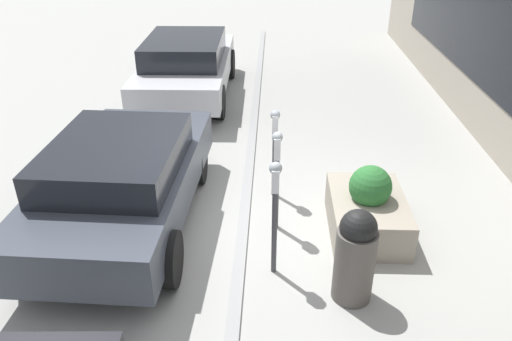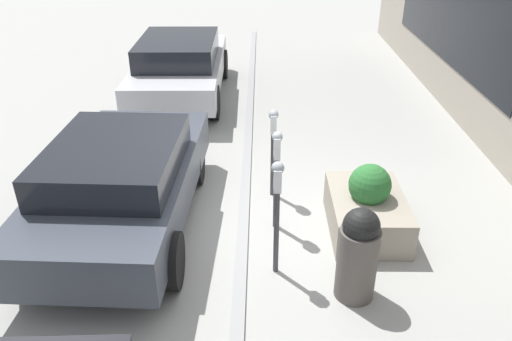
{
  "view_description": "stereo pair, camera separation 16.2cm",
  "coord_description": "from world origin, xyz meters",
  "px_view_note": "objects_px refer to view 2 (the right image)",
  "views": [
    {
      "loc": [
        -6.01,
        -0.33,
        4.23
      ],
      "look_at": [
        0.0,
        -0.11,
        0.96
      ],
      "focal_mm": 35.0,
      "sensor_mm": 36.0,
      "label": 1
    },
    {
      "loc": [
        -6.01,
        -0.17,
        4.23
      ],
      "look_at": [
        0.0,
        -0.11,
        0.96
      ],
      "focal_mm": 35.0,
      "sensor_mm": 36.0,
      "label": 2
    }
  ],
  "objects_px": {
    "parked_car_middle": "(121,181)",
    "parking_meter_nearest": "(277,198)",
    "trash_bin": "(358,254)",
    "parking_meter_second": "(277,166)",
    "parking_meter_middle": "(273,138)",
    "planter_box": "(367,208)",
    "parked_car_rear": "(180,65)"
  },
  "relations": [
    {
      "from": "parking_meter_middle",
      "to": "planter_box",
      "type": "relative_size",
      "value": 0.98
    },
    {
      "from": "parking_meter_middle",
      "to": "parked_car_rear",
      "type": "bearing_deg",
      "value": 24.75
    },
    {
      "from": "parking_meter_nearest",
      "to": "parked_car_middle",
      "type": "distance_m",
      "value": 2.38
    },
    {
      "from": "parking_meter_nearest",
      "to": "parked_car_middle",
      "type": "height_order",
      "value": "parking_meter_nearest"
    },
    {
      "from": "parking_meter_second",
      "to": "planter_box",
      "type": "bearing_deg",
      "value": -92.36
    },
    {
      "from": "parking_meter_second",
      "to": "parking_meter_middle",
      "type": "xyz_separation_m",
      "value": [
        0.9,
        0.03,
        0.01
      ]
    },
    {
      "from": "parking_meter_middle",
      "to": "planter_box",
      "type": "height_order",
      "value": "parking_meter_middle"
    },
    {
      "from": "parking_meter_second",
      "to": "parked_car_middle",
      "type": "xyz_separation_m",
      "value": [
        -0.02,
        2.17,
        -0.23
      ]
    },
    {
      "from": "parking_meter_second",
      "to": "planter_box",
      "type": "xyz_separation_m",
      "value": [
        -0.05,
        -1.3,
        -0.63
      ]
    },
    {
      "from": "parking_meter_nearest",
      "to": "planter_box",
      "type": "relative_size",
      "value": 1.05
    },
    {
      "from": "parking_meter_second",
      "to": "parked_car_middle",
      "type": "height_order",
      "value": "parking_meter_second"
    },
    {
      "from": "parking_meter_nearest",
      "to": "planter_box",
      "type": "distance_m",
      "value": 1.79
    },
    {
      "from": "parking_meter_middle",
      "to": "planter_box",
      "type": "xyz_separation_m",
      "value": [
        -0.96,
        -1.33,
        -0.64
      ]
    },
    {
      "from": "planter_box",
      "to": "parked_car_middle",
      "type": "distance_m",
      "value": 3.49
    },
    {
      "from": "planter_box",
      "to": "trash_bin",
      "type": "xyz_separation_m",
      "value": [
        -1.37,
        0.39,
        0.25
      ]
    },
    {
      "from": "planter_box",
      "to": "trash_bin",
      "type": "height_order",
      "value": "trash_bin"
    },
    {
      "from": "parked_car_middle",
      "to": "parking_meter_middle",
      "type": "bearing_deg",
      "value": -64.58
    },
    {
      "from": "parking_meter_nearest",
      "to": "planter_box",
      "type": "xyz_separation_m",
      "value": [
        0.95,
        -1.32,
        -0.74
      ]
    },
    {
      "from": "parking_meter_nearest",
      "to": "parking_meter_middle",
      "type": "xyz_separation_m",
      "value": [
        1.9,
        0.01,
        -0.1
      ]
    },
    {
      "from": "parking_meter_nearest",
      "to": "parking_meter_middle",
      "type": "bearing_deg",
      "value": 0.16
    },
    {
      "from": "parking_meter_middle",
      "to": "parked_car_rear",
      "type": "distance_m",
      "value": 5.04
    },
    {
      "from": "parking_meter_middle",
      "to": "parked_car_middle",
      "type": "relative_size",
      "value": 0.35
    },
    {
      "from": "trash_bin",
      "to": "parking_meter_second",
      "type": "bearing_deg",
      "value": 32.65
    },
    {
      "from": "parking_meter_second",
      "to": "parked_car_middle",
      "type": "distance_m",
      "value": 2.18
    },
    {
      "from": "parked_car_rear",
      "to": "parked_car_middle",
      "type": "bearing_deg",
      "value": 178.71
    },
    {
      "from": "trash_bin",
      "to": "parking_meter_nearest",
      "type": "bearing_deg",
      "value": 65.53
    },
    {
      "from": "parking_meter_nearest",
      "to": "parked_car_middle",
      "type": "bearing_deg",
      "value": 65.48
    },
    {
      "from": "parked_car_middle",
      "to": "parking_meter_nearest",
      "type": "bearing_deg",
      "value": -112.42
    },
    {
      "from": "parked_car_middle",
      "to": "parked_car_rear",
      "type": "bearing_deg",
      "value": 1.73
    },
    {
      "from": "parking_meter_nearest",
      "to": "parking_meter_middle",
      "type": "distance_m",
      "value": 1.9
    },
    {
      "from": "parking_meter_second",
      "to": "parked_car_middle",
      "type": "bearing_deg",
      "value": 90.57
    },
    {
      "from": "trash_bin",
      "to": "parked_car_middle",
      "type": "bearing_deg",
      "value": 65.5
    }
  ]
}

